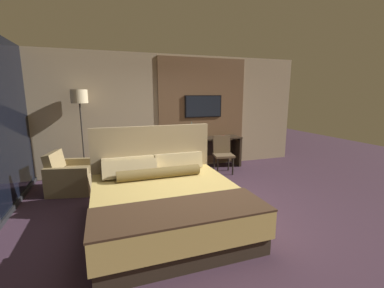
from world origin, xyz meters
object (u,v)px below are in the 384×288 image
(desk_chair, at_px, (223,151))
(vase_short, at_px, (182,135))
(tv, at_px, (203,106))
(vase_tall, at_px, (192,130))
(bed, at_px, (165,201))
(armchair_by_window, at_px, (72,177))
(floor_lamp, at_px, (80,104))
(desk, at_px, (206,147))
(book, at_px, (222,136))

(desk_chair, xyz_separation_m, vase_short, (-0.85, 0.54, 0.36))
(tv, height_order, vase_tall, tv)
(desk_chair, height_order, vase_tall, vase_tall)
(bed, distance_m, armchair_by_window, 2.36)
(bed, bearing_deg, floor_lamp, 116.19)
(desk_chair, distance_m, armchair_by_window, 3.33)
(desk, distance_m, book, 0.51)
(desk, bearing_deg, vase_tall, -172.59)
(bed, relative_size, vase_tall, 4.95)
(floor_lamp, distance_m, book, 3.42)
(desk, relative_size, desk_chair, 2.05)
(armchair_by_window, xyz_separation_m, vase_short, (2.47, 0.68, 0.61))
(tv, relative_size, floor_lamp, 0.50)
(desk, bearing_deg, floor_lamp, -179.40)
(book, bearing_deg, desk_chair, -114.84)
(desk, relative_size, tv, 1.83)
(desk_chair, bearing_deg, bed, -123.15)
(tv, height_order, floor_lamp, floor_lamp)
(bed, distance_m, floor_lamp, 3.07)
(vase_short, bearing_deg, desk, -3.50)
(desk, relative_size, armchair_by_window, 1.86)
(desk, xyz_separation_m, armchair_by_window, (-3.09, -0.64, -0.26))
(floor_lamp, bearing_deg, vase_tall, -0.50)
(vase_tall, distance_m, vase_short, 0.27)
(armchair_by_window, relative_size, floor_lamp, 0.50)
(desk_chair, height_order, armchair_by_window, desk_chair)
(floor_lamp, relative_size, vase_tall, 4.41)
(vase_tall, relative_size, vase_short, 2.28)
(desk, distance_m, armchair_by_window, 3.16)
(floor_lamp, height_order, vase_tall, floor_lamp)
(bed, distance_m, book, 3.24)
(floor_lamp, relative_size, vase_short, 10.06)
(desk, bearing_deg, tv, 90.00)
(floor_lamp, bearing_deg, bed, -63.81)
(desk, distance_m, vase_short, 0.71)
(book, bearing_deg, floor_lamp, 179.27)
(bed, bearing_deg, vase_tall, 63.04)
(desk, distance_m, floor_lamp, 3.09)
(desk_chair, bearing_deg, floor_lamp, -178.71)
(vase_short, bearing_deg, vase_tall, -22.51)
(tv, height_order, desk_chair, tv)
(desk, xyz_separation_m, tv, (-0.00, 0.19, 1.03))
(desk_chair, bearing_deg, desk, 124.53)
(desk, bearing_deg, vase_short, 176.50)
(bed, relative_size, vase_short, 11.31)
(desk_chair, relative_size, book, 3.68)
(desk, height_order, floor_lamp, floor_lamp)
(bed, xyz_separation_m, desk_chair, (1.88, 2.01, 0.18))
(desk_chair, height_order, book, desk_chair)
(tv, height_order, armchair_by_window, tv)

